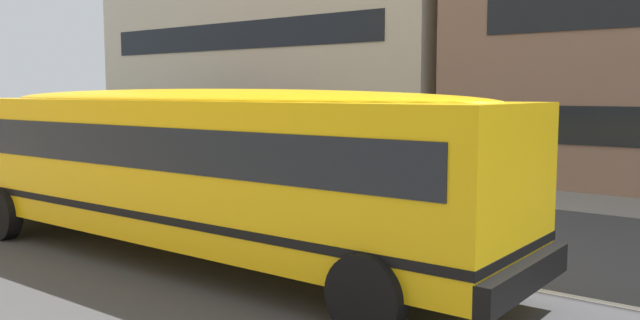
% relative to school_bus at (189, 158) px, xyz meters
% --- Properties ---
extents(ground_plane, '(400.00, 400.00, 0.00)m').
position_rel_school_bus_xyz_m(ground_plane, '(2.14, 1.88, -1.74)').
color(ground_plane, '#424244').
extents(sidewalk_far, '(120.00, 3.00, 0.01)m').
position_rel_school_bus_xyz_m(sidewalk_far, '(2.14, 10.11, -1.73)').
color(sidewalk_far, gray).
rests_on(sidewalk_far, ground_plane).
extents(lane_centreline, '(110.00, 0.16, 0.01)m').
position_rel_school_bus_xyz_m(lane_centreline, '(2.14, 1.88, -1.73)').
color(lane_centreline, silver).
rests_on(lane_centreline, ground_plane).
extents(school_bus, '(13.09, 3.10, 2.92)m').
position_rel_school_bus_xyz_m(school_bus, '(0.00, 0.00, 0.00)').
color(school_bus, yellow).
rests_on(school_bus, ground_plane).
extents(parked_car_green_beside_sign, '(3.99, 2.06, 1.64)m').
position_rel_school_bus_xyz_m(parked_car_green_beside_sign, '(-17.67, 7.60, -0.89)').
color(parked_car_green_beside_sign, '#236038').
rests_on(parked_car_green_beside_sign, ground_plane).
extents(box_truck, '(6.08, 2.55, 2.82)m').
position_rel_school_bus_xyz_m(box_truck, '(-9.95, 7.47, -0.19)').
color(box_truck, maroon).
rests_on(box_truck, ground_plane).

